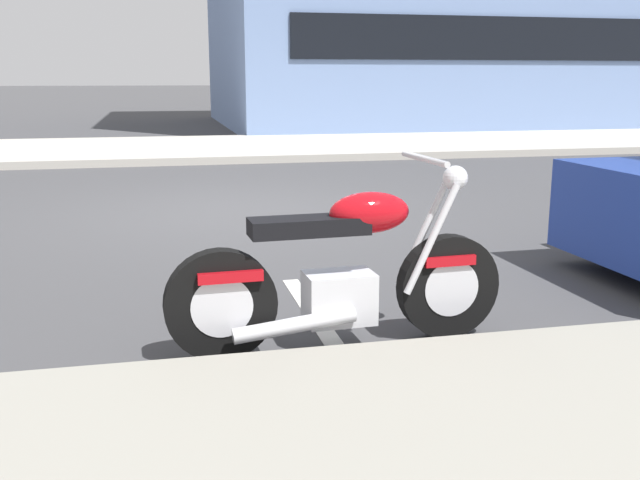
% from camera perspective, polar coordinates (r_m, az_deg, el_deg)
% --- Properties ---
extents(ground_plane, '(260.00, 260.00, 0.00)m').
position_cam_1_polar(ground_plane, '(8.66, -6.04, 2.25)').
color(ground_plane, '#3D3D3F').
extents(parking_stall_stripe, '(0.12, 2.20, 0.01)m').
position_cam_1_polar(parking_stall_stripe, '(4.67, 0.12, -6.73)').
color(parking_stall_stripe, silver).
rests_on(parking_stall_stripe, ground).
extents(parked_motorcycle, '(2.02, 0.62, 1.11)m').
position_cam_1_polar(parked_motorcycle, '(4.22, 1.80, -2.88)').
color(parked_motorcycle, black).
rests_on(parked_motorcycle, ground).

